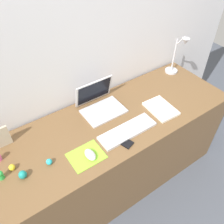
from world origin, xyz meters
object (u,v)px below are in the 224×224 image
Objects in this scene: cell_phone at (123,141)px; picture_frame at (0,138)px; notebook_pad at (161,109)px; mouse at (90,155)px; toy_figurine_green at (0,175)px; keyboard at (127,131)px; desk_lamp at (177,57)px; toy_figurine_teal at (23,175)px; laptop at (99,102)px; toy_figurine_yellow at (12,167)px; toy_figurine_cyan at (49,162)px.

cell_phone is 0.77m from picture_frame.
mouse is at bearing -170.97° from notebook_pad.
toy_figurine_green reaches higher than notebook_pad.
notebook_pad is at bearing -16.90° from picture_frame.
keyboard is 1.71× the size of notebook_pad.
desk_lamp reaches higher than keyboard.
toy_figurine_teal is (-1.04, 0.03, 0.02)m from notebook_pad.
toy_figurine_green is (-0.78, -0.19, -0.02)m from laptop.
cell_phone is at bearing -156.08° from desk_lamp.
toy_figurine_yellow is at bearing 177.03° from notebook_pad.
desk_lamp is 1.34m from toy_figurine_cyan.
keyboard is 4.27× the size of mouse.
mouse is (-0.31, -0.03, 0.01)m from keyboard.
cell_phone is at bearing -144.68° from keyboard.
mouse is at bearing 157.24° from cell_phone.
desk_lamp reaches higher than laptop.
toy_figurine_cyan is at bearing -168.75° from desk_lamp.
keyboard is 10.34× the size of toy_figurine_cyan.
toy_figurine_teal reaches higher than toy_figurine_cyan.
toy_figurine_teal is (-0.62, 0.12, 0.02)m from cell_phone.
laptop is 5.86× the size of toy_figurine_teal.
toy_figurine_yellow is (-1.07, 0.11, 0.01)m from notebook_pad.
keyboard is at bearing 17.47° from cell_phone.
toy_figurine_yellow and toy_figurine_cyan have the same top height.
toy_figurine_cyan is (-0.51, -0.25, -0.03)m from laptop.
toy_figurine_cyan is (0.19, -0.09, -0.00)m from toy_figurine_yellow.
toy_figurine_teal is at bearing -84.86° from picture_frame.
picture_frame reaches higher than keyboard.
keyboard is at bearing -171.05° from notebook_pad.
keyboard is 0.09m from cell_phone.
keyboard is at bearing -157.33° from desk_lamp.
cell_phone is at bearing -10.50° from toy_figurine_teal.
cell_phone is at bearing -4.92° from mouse.
mouse is 0.64× the size of picture_frame.
mouse is at bearing -129.77° from laptop.
keyboard is at bearing -26.33° from picture_frame.
mouse is at bearing -22.76° from toy_figurine_cyan.
toy_figurine_teal is at bearing -68.42° from toy_figurine_yellow.
keyboard is 1.13× the size of desk_lamp.
desk_lamp is at bearing 7.09° from toy_figurine_green.
toy_figurine_teal reaches higher than cell_phone.
laptop is 0.80m from toy_figurine_green.
desk_lamp is at bearing 0.54° from laptop.
desk_lamp is (1.08, 0.35, 0.15)m from mouse.
toy_figurine_green reaches higher than mouse.
mouse is 0.66m from notebook_pad.
toy_figurine_green is at bearing -172.91° from desk_lamp.
toy_figurine_cyan is (-0.23, 0.09, -0.00)m from mouse.
mouse reaches higher than cell_phone.
mouse is 0.26× the size of desk_lamp.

